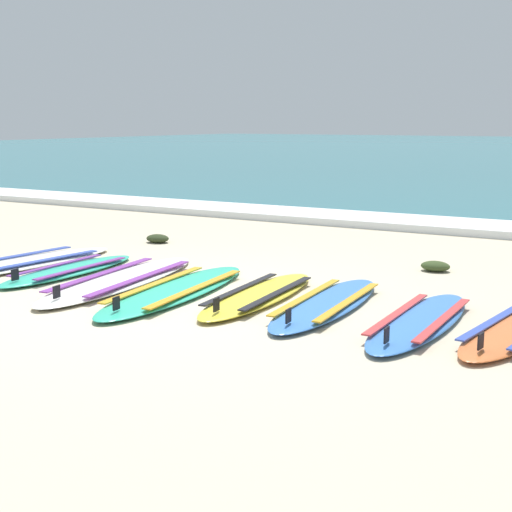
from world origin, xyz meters
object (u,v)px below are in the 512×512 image
surfboard_1 (69,270)px  surfboard_4 (259,295)px  surfboard_0 (18,264)px  surfboard_6 (420,321)px  surfboard_2 (121,279)px  surfboard_5 (327,303)px  surfboard_3 (175,290)px

surfboard_1 → surfboard_4: (2.26, 0.02, -0.00)m
surfboard_0 → surfboard_1: same height
surfboard_6 → surfboard_2: bearing=179.6°
surfboard_4 → surfboard_5: (0.66, 0.02, -0.00)m
surfboard_3 → surfboard_6: 2.28m
surfboard_3 → surfboard_1: bearing=172.6°
surfboard_1 → surfboard_2: same height
surfboard_0 → surfboard_5: 3.66m
surfboard_6 → surfboard_0: bearing=178.9°
surfboard_1 → surfboard_5: same height
surfboard_2 → surfboard_3: bearing=-8.3°
surfboard_2 → surfboard_4: (1.50, 0.11, 0.00)m
surfboard_2 → surfboard_1: bearing=173.5°
surfboard_2 → surfboard_5: (2.15, 0.13, 0.00)m
surfboard_2 → surfboard_6: 3.02m
surfboard_4 → surfboard_6: size_ratio=1.01×
surfboard_4 → surfboard_5: bearing=1.8°
surfboard_5 → surfboard_6: (0.86, -0.15, 0.00)m
surfboard_4 → surfboard_6: 1.53m
surfboard_1 → surfboard_3: bearing=-7.4°
surfboard_2 → surfboard_4: 1.50m
surfboard_5 → surfboard_1: bearing=-179.1°
surfboard_4 → surfboard_3: bearing=-163.8°
surfboard_0 → surfboard_5: size_ratio=1.22×
surfboard_4 → surfboard_5: 0.66m
surfboard_3 → surfboard_5: bearing=9.6°
surfboard_2 → surfboard_6: bearing=-0.4°
surfboard_5 → surfboard_6: same height
surfboard_0 → surfboard_1: (0.73, 0.02, 0.00)m
surfboard_1 → surfboard_4: 2.26m
surfboard_6 → surfboard_4: bearing=175.0°
surfboard_1 → surfboard_2: 0.77m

